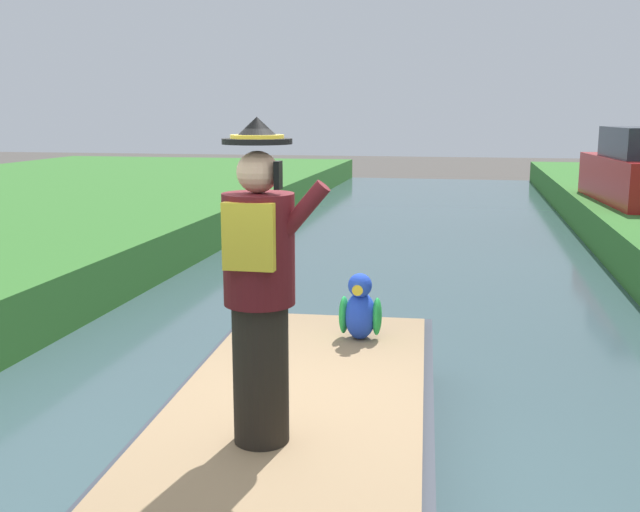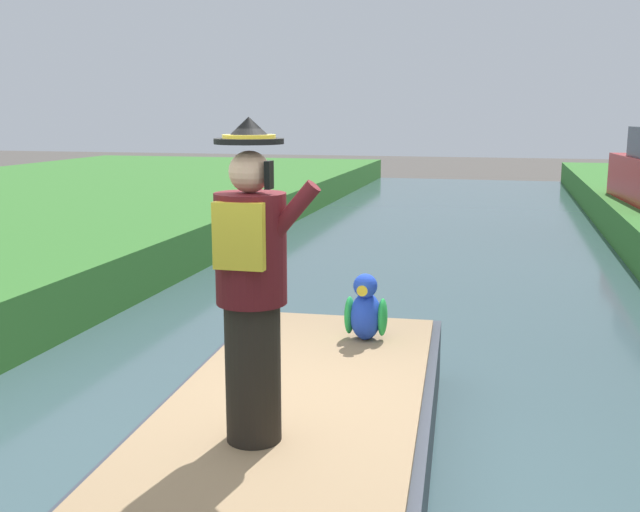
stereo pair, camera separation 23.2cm
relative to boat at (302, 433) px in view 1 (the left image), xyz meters
name	(u,v)px [view 1 (the left image)]	position (x,y,z in m)	size (l,w,h in m)	color
ground_plane	(292,509)	(0.00, -0.31, -0.40)	(80.00, 80.00, 0.00)	#4C4742
canal_water	(292,502)	(0.00, -0.31, -0.35)	(6.65, 48.00, 0.10)	#3D565B
boat	(302,433)	(0.00, 0.00, 0.00)	(2.03, 4.29, 0.61)	#333842
person_pirate	(260,285)	(-0.05, -0.80, 1.23)	(0.61, 0.42, 1.85)	black
parrot_plush	(360,311)	(0.22, 1.25, 0.55)	(0.36, 0.34, 0.57)	blue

